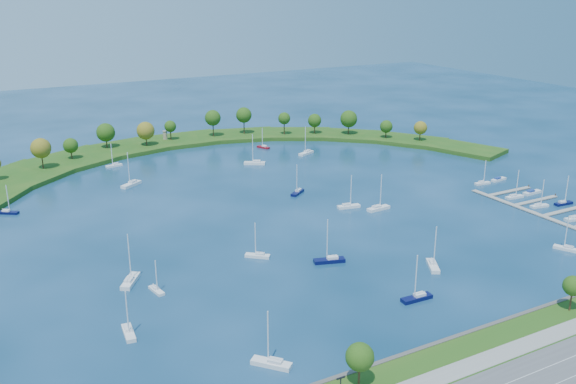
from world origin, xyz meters
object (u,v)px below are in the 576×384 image
moored_boat_10 (417,297)px  moored_boat_13 (8,211)px  moored_boat_8 (298,192)px  moored_boat_15 (255,162)px  docked_boat_6 (539,205)px  docked_boat_7 (563,202)px  docked_boat_9 (532,192)px  docked_boat_11 (499,179)px  moored_boat_12 (349,206)px  harbor_tower (165,135)px  dock_system (572,218)px  moored_boat_1 (306,152)px  moored_boat_3 (130,280)px  moored_boat_7 (129,331)px  moored_boat_17 (330,259)px  docked_boat_4 (575,218)px  moored_boat_0 (114,165)px  moored_boat_18 (258,255)px  moored_boat_2 (131,183)px  docked_boat_8 (514,196)px  moored_boat_4 (433,265)px  moored_boat_6 (272,362)px  docked_boat_10 (482,182)px  moored_boat_5 (156,289)px  moored_boat_11 (566,247)px  moored_boat_16 (263,146)px

moored_boat_10 → moored_boat_13: moored_boat_10 is taller
moored_boat_8 → moored_boat_15: 47.80m
docked_boat_6 → docked_boat_7: docked_boat_7 is taller
docked_boat_9 → docked_boat_11: bearing=81.4°
moored_boat_12 → moored_boat_15: bearing=104.8°
harbor_tower → dock_system: harbor_tower is taller
moored_boat_1 → moored_boat_10: bearing=46.4°
moored_boat_8 → moored_boat_1: bearing=-160.2°
moored_boat_12 → moored_boat_3: bearing=-154.7°
moored_boat_1 → moored_boat_7: bearing=21.2°
dock_system → moored_boat_8: moored_boat_8 is taller
moored_boat_15 → moored_boat_10: bearing=113.8°
dock_system → moored_boat_1: moored_boat_1 is taller
moored_boat_17 → docked_boat_6: (96.44, 3.59, -0.09)m
docked_boat_4 → docked_boat_9: docked_boat_4 is taller
moored_boat_0 → moored_boat_12: (63.47, -99.59, 0.05)m
moored_boat_18 → docked_boat_4: size_ratio=0.93×
moored_boat_2 → moored_boat_3: bearing=40.7°
docked_boat_8 → docked_boat_9: docked_boat_8 is taller
moored_boat_13 → docked_boat_6: moored_boat_13 is taller
moored_boat_4 → harbor_tower: bearing=-143.6°
moored_boat_18 → docked_boat_7: bearing=-145.3°
harbor_tower → moored_boat_6: size_ratio=0.34×
moored_boat_2 → dock_system: bearing=104.2°
moored_boat_13 → docked_boat_7: 209.20m
harbor_tower → docked_boat_10: bearing=-55.1°
moored_boat_5 → docked_boat_9: (158.97, 9.48, -0.19)m
moored_boat_1 → docked_boat_4: moored_boat_1 is taller
moored_boat_1 → moored_boat_6: (-99.14, -153.73, -0.03)m
moored_boat_4 → docked_boat_6: (71.46, 21.62, -0.07)m
moored_boat_11 → docked_boat_6: (25.50, 32.13, -0.01)m
docked_boat_7 → docked_boat_10: docked_boat_7 is taller
moored_boat_7 → moored_boat_12: 109.28m
moored_boat_18 → moored_boat_1: bearing=-86.8°
moored_boat_3 → moored_boat_17: bearing=-71.5°
docked_boat_4 → moored_boat_10: bearing=-159.2°
moored_boat_0 → moored_boat_3: (-26.03, -122.21, 0.11)m
moored_boat_1 → moored_boat_16: moored_boat_1 is taller
moored_boat_3 → moored_boat_8: 93.40m
moored_boat_12 → docked_boat_9: size_ratio=1.45×
moored_boat_8 → moored_boat_15: (4.02, 47.63, 0.07)m
harbor_tower → moored_boat_0: 48.52m
moored_boat_5 → moored_boat_18: (34.57, 7.21, 0.04)m
moored_boat_5 → docked_boat_10: size_ratio=0.92×
moored_boat_0 → docked_boat_4: (127.32, -149.58, 0.03)m
moored_boat_12 → moored_boat_2: bearing=145.1°
moored_boat_3 → moored_boat_15: moored_boat_3 is taller
moored_boat_15 → moored_boat_4: bearing=120.7°
moored_boat_15 → moored_boat_1: bearing=-140.0°
moored_boat_8 → docked_boat_11: 88.75m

